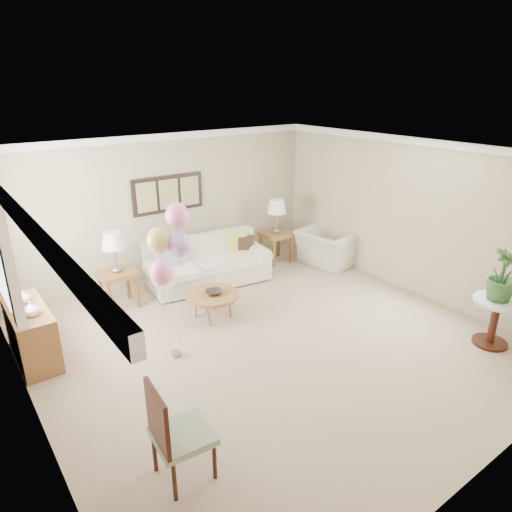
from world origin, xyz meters
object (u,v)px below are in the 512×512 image
Objects in this scene: coffee_table at (212,296)px; accent_chair at (174,432)px; sofa at (208,266)px; armchair at (327,248)px; balloon_cluster at (169,244)px.

accent_chair reaches higher than coffee_table.
sofa reaches higher than armchair.
sofa is at bearing 68.77° from armchair.
balloon_cluster reaches higher than coffee_table.
balloon_cluster is (-3.93, -1.17, 1.24)m from armchair.
coffee_table is (-0.62, -1.17, 0.04)m from sofa.
sofa is at bearing 62.03° from coffee_table.
coffee_table is at bearing 93.70° from armchair.
accent_chair is (-2.48, -3.60, 0.20)m from sofa.
armchair is (3.00, 0.57, -0.03)m from coffee_table.
accent_chair reaches higher than sofa.
armchair is 4.28m from balloon_cluster.
coffee_table is 0.77× the size of armchair.
sofa is 2.45m from armchair.
sofa reaches higher than coffee_table.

